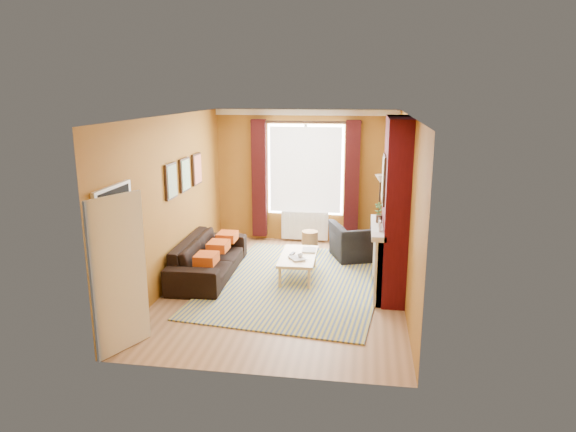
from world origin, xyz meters
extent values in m
plane|color=#885F3E|center=(0.00, 0.00, 0.00)|extent=(5.50, 5.50, 0.00)
cube|color=#905B1B|center=(0.00, 2.75, 1.40)|extent=(3.80, 0.02, 2.80)
cube|color=#905B1B|center=(0.00, -2.75, 1.40)|extent=(3.80, 0.02, 2.80)
cube|color=#905B1B|center=(1.90, 0.00, 1.40)|extent=(0.02, 5.50, 2.80)
cube|color=#905B1B|center=(-1.90, 0.00, 1.40)|extent=(0.02, 5.50, 2.80)
cube|color=white|center=(0.00, 0.00, 2.80)|extent=(3.80, 5.50, 0.01)
cube|color=#490A0F|center=(1.72, 0.00, 1.40)|extent=(0.35, 1.40, 2.80)
cube|color=silver|center=(1.53, 0.00, 0.55)|extent=(0.12, 1.30, 1.10)
cube|color=silver|center=(1.48, 0.00, 1.08)|extent=(0.22, 1.40, 0.08)
cube|color=silver|center=(1.51, -0.58, 0.52)|extent=(0.16, 0.14, 1.04)
cube|color=silver|center=(1.51, 0.58, 0.52)|extent=(0.16, 0.14, 1.04)
cube|color=black|center=(1.56, 0.00, 0.45)|extent=(0.06, 0.80, 0.90)
cube|color=black|center=(1.54, 0.00, 0.03)|extent=(0.20, 1.00, 0.06)
cube|color=silver|center=(1.49, -0.35, 1.20)|extent=(0.03, 0.12, 0.16)
cube|color=black|center=(1.49, -0.10, 1.19)|extent=(0.03, 0.10, 0.14)
cylinder|color=black|center=(1.49, 0.15, 1.18)|extent=(0.10, 0.10, 0.12)
cube|color=black|center=(1.53, 0.00, 1.85)|extent=(0.03, 0.60, 0.75)
cube|color=#B1943C|center=(1.51, 0.00, 1.85)|extent=(0.01, 0.52, 0.66)
cube|color=silver|center=(0.00, 2.71, 2.74)|extent=(3.80, 0.08, 0.12)
cube|color=white|center=(0.00, 2.72, 1.55)|extent=(1.60, 0.04, 1.90)
cube|color=white|center=(0.00, 2.68, 1.55)|extent=(1.50, 0.02, 1.80)
cube|color=silver|center=(0.00, 2.70, 1.55)|extent=(0.06, 0.04, 1.90)
cube|color=#340B0C|center=(-0.98, 2.63, 1.35)|extent=(0.30, 0.16, 2.50)
cube|color=#340B0C|center=(0.98, 2.63, 1.35)|extent=(0.30, 0.16, 2.50)
cylinder|color=black|center=(0.00, 2.63, 2.55)|extent=(2.30, 0.05, 0.05)
cube|color=silver|center=(0.00, 2.65, 0.35)|extent=(1.00, 0.10, 0.60)
cube|color=silver|center=(-0.45, 2.59, 0.35)|extent=(0.04, 0.03, 0.56)
cube|color=silver|center=(-0.34, 2.59, 0.35)|extent=(0.04, 0.03, 0.56)
cube|color=silver|center=(-0.23, 2.59, 0.35)|extent=(0.04, 0.03, 0.56)
cube|color=silver|center=(-0.12, 2.59, 0.35)|extent=(0.04, 0.03, 0.56)
cube|color=silver|center=(-0.01, 2.59, 0.35)|extent=(0.04, 0.03, 0.56)
cube|color=silver|center=(0.10, 2.59, 0.35)|extent=(0.04, 0.03, 0.56)
cube|color=silver|center=(0.21, 2.59, 0.35)|extent=(0.04, 0.03, 0.56)
cube|color=silver|center=(0.32, 2.59, 0.35)|extent=(0.04, 0.03, 0.56)
cube|color=silver|center=(0.43, 2.59, 0.35)|extent=(0.04, 0.03, 0.56)
cube|color=black|center=(-1.87, -0.10, 1.75)|extent=(0.04, 0.44, 0.58)
cube|color=yellow|center=(-1.84, -0.10, 1.75)|extent=(0.01, 0.38, 0.52)
cube|color=black|center=(-1.87, 0.55, 1.75)|extent=(0.04, 0.44, 0.58)
cube|color=green|center=(-1.84, 0.55, 1.75)|extent=(0.01, 0.38, 0.52)
cube|color=black|center=(-1.87, 1.20, 1.75)|extent=(0.04, 0.44, 0.58)
cube|color=#D3344C|center=(-1.84, 1.20, 1.75)|extent=(0.01, 0.38, 0.52)
cube|color=silver|center=(-1.88, -2.05, 1.00)|extent=(0.05, 0.94, 2.06)
cube|color=black|center=(-1.85, -2.05, 1.00)|extent=(0.02, 0.80, 1.98)
cube|color=silver|center=(-1.68, -2.41, 1.00)|extent=(0.37, 0.74, 1.98)
imported|color=#407031|center=(1.49, 0.45, 1.26)|extent=(0.14, 0.10, 0.27)
cube|color=#B2410E|center=(-1.27, -0.27, 0.51)|extent=(0.34, 0.40, 0.16)
cube|color=#B2410E|center=(-1.27, 0.43, 0.51)|extent=(0.34, 0.40, 0.16)
cube|color=#B2410E|center=(-1.27, 1.03, 0.51)|extent=(0.34, 0.40, 0.16)
cube|color=#2F4A83|center=(0.15, 0.21, 0.01)|extent=(3.21, 4.16, 0.02)
imported|color=black|center=(-1.42, 0.33, 0.33)|extent=(0.93, 2.29, 0.66)
imported|color=black|center=(1.22, 1.64, 0.35)|extent=(1.34, 1.26, 0.70)
cube|color=#D9B97D|center=(0.15, 0.46, 0.38)|extent=(0.63, 1.22, 0.05)
cylinder|color=#D9B97D|center=(-0.08, -0.09, 0.18)|extent=(0.05, 0.05, 0.35)
cylinder|color=#D9B97D|center=(0.40, -0.08, 0.18)|extent=(0.05, 0.05, 0.35)
cylinder|color=#D9B97D|center=(-0.11, 1.00, 0.18)|extent=(0.05, 0.05, 0.35)
cylinder|color=#D9B97D|center=(0.38, 1.01, 0.18)|extent=(0.05, 0.05, 0.35)
cylinder|color=olive|center=(0.18, 2.00, 0.20)|extent=(0.43, 0.43, 0.41)
cylinder|color=black|center=(1.55, 2.35, 0.01)|extent=(0.25, 0.25, 0.03)
cylinder|color=black|center=(1.55, 2.35, 0.74)|extent=(0.02, 0.02, 1.42)
cone|color=beige|center=(1.55, 2.35, 1.46)|extent=(0.25, 0.25, 0.17)
imported|color=#999999|center=(0.06, 0.19, 0.42)|extent=(0.35, 0.38, 0.03)
imported|color=#999999|center=(0.19, 0.74, 0.42)|extent=(0.25, 0.33, 0.02)
imported|color=#999999|center=(0.21, 0.28, 0.45)|extent=(0.10, 0.10, 0.08)
cube|color=#272729|center=(0.04, 0.49, 0.42)|extent=(0.09, 0.17, 0.02)
camera|label=1|loc=(1.24, -7.93, 3.20)|focal=32.00mm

